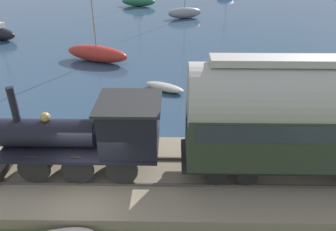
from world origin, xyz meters
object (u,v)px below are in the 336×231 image
(rowboat_off_pier, at_px, (232,67))
(rowboat_near_shore, at_px, (257,117))
(sailboat_red, at_px, (97,53))
(sailboat_gray, at_px, (185,12))
(rowboat_far_out, at_px, (164,87))
(steam_locomotive, at_px, (96,132))
(passenger_coach, at_px, (305,114))
(sailboat_green, at_px, (138,1))

(rowboat_off_pier, relative_size, rowboat_near_shore, 1.02)
(rowboat_off_pier, bearing_deg, sailboat_red, 34.49)
(sailboat_gray, bearing_deg, rowboat_far_out, 158.23)
(sailboat_red, bearing_deg, steam_locomotive, -147.49)
(passenger_coach, xyz_separation_m, sailboat_green, (37.25, 9.61, -2.36))
(sailboat_gray, bearing_deg, sailboat_green, 22.88)
(sailboat_green, bearing_deg, sailboat_red, -174.41)
(sailboat_red, relative_size, rowboat_far_out, 2.38)
(rowboat_far_out, bearing_deg, sailboat_red, 73.53)
(passenger_coach, bearing_deg, sailboat_green, 14.47)
(sailboat_gray, height_order, rowboat_far_out, sailboat_gray)
(steam_locomotive, bearing_deg, sailboat_green, 3.29)
(steam_locomotive, xyz_separation_m, rowboat_off_pier, (12.32, -7.10, -2.00))
(rowboat_off_pier, height_order, rowboat_far_out, rowboat_off_pier)
(rowboat_off_pier, distance_m, rowboat_near_shore, 7.23)
(rowboat_off_pier, bearing_deg, sailboat_green, -24.82)
(rowboat_far_out, distance_m, rowboat_near_shore, 6.24)
(rowboat_far_out, bearing_deg, sailboat_gray, 23.84)
(steam_locomotive, height_order, sailboat_gray, sailboat_gray)
(steam_locomotive, bearing_deg, passenger_coach, -90.00)
(passenger_coach, distance_m, rowboat_near_shore, 5.87)
(rowboat_near_shore, bearing_deg, steam_locomotive, 119.84)
(steam_locomotive, bearing_deg, sailboat_gray, -7.86)
(passenger_coach, height_order, rowboat_far_out, passenger_coach)
(sailboat_green, height_order, sailboat_gray, sailboat_gray)
(steam_locomotive, bearing_deg, sailboat_red, 12.36)
(steam_locomotive, xyz_separation_m, rowboat_far_out, (8.75, -2.27, -2.05))
(sailboat_gray, xyz_separation_m, rowboat_far_out, (-20.96, 1.84, -0.44))
(rowboat_off_pier, bearing_deg, sailboat_gray, -35.38)
(sailboat_gray, distance_m, rowboat_far_out, 21.05)
(steam_locomotive, height_order, sailboat_red, sailboat_red)
(sailboat_green, distance_m, rowboat_far_out, 28.83)
(steam_locomotive, distance_m, rowboat_far_out, 9.27)
(steam_locomotive, distance_m, rowboat_near_shore, 9.17)
(passenger_coach, distance_m, rowboat_far_out, 10.58)
(passenger_coach, relative_size, rowboat_far_out, 3.07)
(sailboat_green, xyz_separation_m, rowboat_far_out, (-28.49, -4.40, -0.49))
(sailboat_red, relative_size, sailboat_gray, 0.88)
(sailboat_red, bearing_deg, sailboat_green, 17.75)
(steam_locomotive, relative_size, sailboat_red, 0.95)
(rowboat_near_shore, bearing_deg, passenger_coach, 176.73)
(steam_locomotive, height_order, rowboat_near_shore, steam_locomotive)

